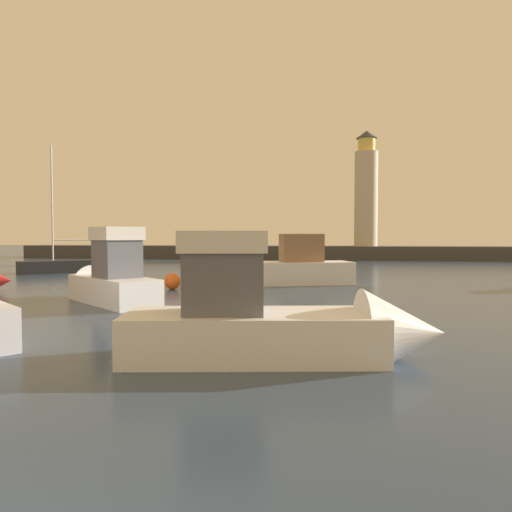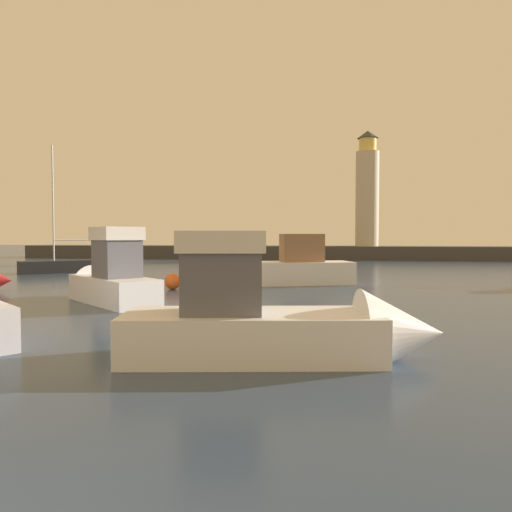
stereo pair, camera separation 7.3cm
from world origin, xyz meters
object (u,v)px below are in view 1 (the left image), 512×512
Objects in this scene: motorboat_4 at (106,279)px; sailboat_moored at (62,266)px; motorboat_2 at (294,322)px; motorboat_6 at (275,269)px; lighthouse at (366,192)px; mooring_buoy at (172,281)px.

motorboat_4 is 19.00m from sailboat_moored.
motorboat_2 is 12.42m from motorboat_4.
motorboat_6 is 18.99m from sailboat_moored.
lighthouse is 1.59× the size of motorboat_6.
motorboat_4 is at bearing -53.89° from sailboat_moored.
mooring_buoy is (-5.21, -3.52, -0.48)m from motorboat_6.
mooring_buoy is (12.53, -10.29, -0.12)m from sailboat_moored.
lighthouse is 2.27× the size of motorboat_4.
motorboat_4 is at bearing -127.38° from motorboat_6.
lighthouse reaches higher than sailboat_moored.
lighthouse is at bearing 70.39° from mooring_buoy.
motorboat_4 is 10.78m from motorboat_6.
motorboat_6 is at bearing 34.05° from mooring_buoy.
motorboat_4 reaches higher than motorboat_2.
sailboat_moored is 11.34× the size of mooring_buoy.
sailboat_moored reaches higher than motorboat_4.
mooring_buoy is (1.34, 5.05, -0.57)m from motorboat_4.
mooring_buoy is (-7.54, 13.73, -0.42)m from motorboat_2.
lighthouse is 51.28m from motorboat_2.
lighthouse is at bearing 76.67° from motorboat_6.
motorboat_6 is (6.55, 8.57, -0.09)m from motorboat_4.
motorboat_2 is at bearing -82.29° from motorboat_6.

